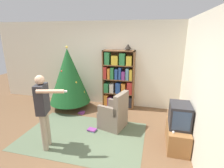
% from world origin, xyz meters
% --- Properties ---
extents(ground_plane, '(14.00, 14.00, 0.00)m').
position_xyz_m(ground_plane, '(0.00, 0.00, 0.00)').
color(ground_plane, brown).
extents(wall_back, '(8.00, 0.10, 2.60)m').
position_xyz_m(wall_back, '(0.00, 2.29, 1.30)').
color(wall_back, silver).
rests_on(wall_back, ground_plane).
extents(wall_right, '(0.10, 8.00, 2.60)m').
position_xyz_m(wall_right, '(2.16, 0.00, 1.30)').
color(wall_right, silver).
rests_on(wall_right, ground_plane).
extents(area_rug, '(2.71, 1.78, 0.01)m').
position_xyz_m(area_rug, '(-0.13, 0.26, 0.00)').
color(area_rug, '#56664C').
rests_on(area_rug, ground_plane).
extents(bookshelf, '(0.94, 0.32, 1.77)m').
position_xyz_m(bookshelf, '(0.29, 2.05, 0.86)').
color(bookshelf, brown).
rests_on(bookshelf, ground_plane).
extents(tv_stand, '(0.41, 0.85, 0.45)m').
position_xyz_m(tv_stand, '(1.89, 0.40, 0.23)').
color(tv_stand, '#996638').
rests_on(tv_stand, ground_plane).
extents(television, '(0.39, 0.52, 0.47)m').
position_xyz_m(television, '(1.89, 0.40, 0.69)').
color(television, '#28282D').
rests_on(television, tv_stand).
extents(game_remote, '(0.04, 0.12, 0.02)m').
position_xyz_m(game_remote, '(1.76, 0.15, 0.46)').
color(game_remote, white).
rests_on(game_remote, tv_stand).
extents(christmas_tree, '(1.21, 1.21, 1.90)m').
position_xyz_m(christmas_tree, '(-1.12, 1.60, 1.02)').
color(christmas_tree, '#4C3323').
rests_on(christmas_tree, ground_plane).
extents(armchair, '(0.70, 0.69, 0.92)m').
position_xyz_m(armchair, '(0.46, 0.80, 0.32)').
color(armchair, '#7A6B5B').
rests_on(armchair, ground_plane).
extents(standing_person, '(0.70, 0.45, 1.51)m').
position_xyz_m(standing_person, '(-0.67, -0.29, 0.89)').
color(standing_person, '#9E937F').
rests_on(standing_person, ground_plane).
extents(table_lamp, '(0.20, 0.20, 0.18)m').
position_xyz_m(table_lamp, '(0.56, 2.06, 1.87)').
color(table_lamp, '#473828').
rests_on(table_lamp, bookshelf).
extents(book_pile_near_tree, '(0.19, 0.16, 0.05)m').
position_xyz_m(book_pile_near_tree, '(-0.63, 1.31, 0.03)').
color(book_pile_near_tree, '#843889').
rests_on(book_pile_near_tree, ground_plane).
extents(book_pile_by_chair, '(0.24, 0.20, 0.05)m').
position_xyz_m(book_pile_by_chair, '(-0.01, 0.50, 0.03)').
color(book_pile_by_chair, '#5B899E').
rests_on(book_pile_by_chair, ground_plane).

